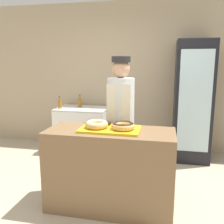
{
  "coord_description": "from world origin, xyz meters",
  "views": [
    {
      "loc": [
        0.56,
        -2.52,
        1.61
      ],
      "look_at": [
        0.0,
        0.1,
        1.08
      ],
      "focal_mm": 40.0,
      "sensor_mm": 36.0,
      "label": 1
    }
  ],
  "objects_px": {
    "serving_tray": "(110,129)",
    "brownie_back_left": "(107,123)",
    "chest_freezer": "(83,129)",
    "bottle_amber": "(60,104)",
    "donut_light_glaze": "(97,124)",
    "bottle_amber_b": "(80,102)",
    "baker_person": "(121,120)",
    "beverage_fridge": "(192,101)",
    "brownie_back_right": "(119,124)",
    "donut_chocolate_glaze": "(123,125)"
  },
  "relations": [
    {
      "from": "serving_tray",
      "to": "brownie_back_left",
      "type": "xyz_separation_m",
      "value": [
        -0.07,
        0.14,
        0.03
      ]
    },
    {
      "from": "chest_freezer",
      "to": "bottle_amber",
      "type": "distance_m",
      "value": 0.63
    },
    {
      "from": "donut_light_glaze",
      "to": "bottle_amber_b",
      "type": "xyz_separation_m",
      "value": [
        -0.84,
        1.85,
        -0.07
      ]
    },
    {
      "from": "donut_light_glaze",
      "to": "baker_person",
      "type": "height_order",
      "value": "baker_person"
    },
    {
      "from": "bottle_amber",
      "to": "chest_freezer",
      "type": "bearing_deg",
      "value": 20.33
    },
    {
      "from": "brownie_back_left",
      "to": "bottle_amber",
      "type": "xyz_separation_m",
      "value": [
        -1.22,
        1.47,
        -0.05
      ]
    },
    {
      "from": "brownie_back_left",
      "to": "bottle_amber",
      "type": "relative_size",
      "value": 0.39
    },
    {
      "from": "baker_person",
      "to": "beverage_fridge",
      "type": "relative_size",
      "value": 0.86
    },
    {
      "from": "beverage_fridge",
      "to": "chest_freezer",
      "type": "relative_size",
      "value": 2.13
    },
    {
      "from": "donut_light_glaze",
      "to": "brownie_back_right",
      "type": "distance_m",
      "value": 0.27
    },
    {
      "from": "brownie_back_right",
      "to": "beverage_fridge",
      "type": "height_order",
      "value": "beverage_fridge"
    },
    {
      "from": "brownie_back_left",
      "to": "chest_freezer",
      "type": "distance_m",
      "value": 1.89
    },
    {
      "from": "donut_chocolate_glaze",
      "to": "baker_person",
      "type": "distance_m",
      "value": 0.55
    },
    {
      "from": "donut_light_glaze",
      "to": "brownie_back_right",
      "type": "height_order",
      "value": "donut_light_glaze"
    },
    {
      "from": "serving_tray",
      "to": "baker_person",
      "type": "relative_size",
      "value": 0.38
    },
    {
      "from": "brownie_back_right",
      "to": "chest_freezer",
      "type": "distance_m",
      "value": 1.96
    },
    {
      "from": "brownie_back_left",
      "to": "bottle_amber",
      "type": "distance_m",
      "value": 1.91
    },
    {
      "from": "donut_chocolate_glaze",
      "to": "bottle_amber",
      "type": "relative_size",
      "value": 1.16
    },
    {
      "from": "brownie_back_left",
      "to": "bottle_amber_b",
      "type": "relative_size",
      "value": 0.37
    },
    {
      "from": "donut_light_glaze",
      "to": "donut_chocolate_glaze",
      "type": "bearing_deg",
      "value": 0.0
    },
    {
      "from": "donut_chocolate_glaze",
      "to": "baker_person",
      "type": "relative_size",
      "value": 0.15
    },
    {
      "from": "serving_tray",
      "to": "beverage_fridge",
      "type": "xyz_separation_m",
      "value": [
        1.01,
        1.74,
        0.07
      ]
    },
    {
      "from": "donut_chocolate_glaze",
      "to": "brownie_back_left",
      "type": "relative_size",
      "value": 2.98
    },
    {
      "from": "serving_tray",
      "to": "bottle_amber_b",
      "type": "relative_size",
      "value": 2.77
    },
    {
      "from": "brownie_back_left",
      "to": "beverage_fridge",
      "type": "height_order",
      "value": "beverage_fridge"
    },
    {
      "from": "baker_person",
      "to": "bottle_amber",
      "type": "distance_m",
      "value": 1.7
    },
    {
      "from": "donut_chocolate_glaze",
      "to": "brownie_back_right",
      "type": "height_order",
      "value": "donut_chocolate_glaze"
    },
    {
      "from": "beverage_fridge",
      "to": "bottle_amber_b",
      "type": "distance_m",
      "value": 2.0
    },
    {
      "from": "brownie_back_left",
      "to": "baker_person",
      "type": "height_order",
      "value": "baker_person"
    },
    {
      "from": "chest_freezer",
      "to": "brownie_back_right",
      "type": "bearing_deg",
      "value": -58.74
    },
    {
      "from": "donut_chocolate_glaze",
      "to": "bottle_amber_b",
      "type": "height_order",
      "value": "bottle_amber_b"
    },
    {
      "from": "beverage_fridge",
      "to": "baker_person",
      "type": "bearing_deg",
      "value": -128.87
    },
    {
      "from": "baker_person",
      "to": "brownie_back_left",
      "type": "bearing_deg",
      "value": -103.7
    },
    {
      "from": "beverage_fridge",
      "to": "chest_freezer",
      "type": "xyz_separation_m",
      "value": [
        -1.92,
        0.01,
        -0.58
      ]
    },
    {
      "from": "chest_freezer",
      "to": "bottle_amber",
      "type": "xyz_separation_m",
      "value": [
        -0.38,
        -0.14,
        0.48
      ]
    },
    {
      "from": "brownie_back_left",
      "to": "bottle_amber_b",
      "type": "distance_m",
      "value": 1.92
    },
    {
      "from": "serving_tray",
      "to": "donut_light_glaze",
      "type": "xyz_separation_m",
      "value": [
        -0.14,
        -0.02,
        0.05
      ]
    },
    {
      "from": "donut_chocolate_glaze",
      "to": "baker_person",
      "type": "xyz_separation_m",
      "value": [
        -0.12,
        0.53,
        -0.06
      ]
    },
    {
      "from": "serving_tray",
      "to": "bottle_amber",
      "type": "relative_size",
      "value": 2.95
    },
    {
      "from": "serving_tray",
      "to": "donut_chocolate_glaze",
      "type": "xyz_separation_m",
      "value": [
        0.14,
        -0.02,
        0.05
      ]
    },
    {
      "from": "bottle_amber",
      "to": "baker_person",
      "type": "bearing_deg",
      "value": -39.91
    },
    {
      "from": "bottle_amber_b",
      "to": "baker_person",
      "type": "bearing_deg",
      "value": -52.56
    },
    {
      "from": "baker_person",
      "to": "bottle_amber_b",
      "type": "distance_m",
      "value": 1.65
    },
    {
      "from": "baker_person",
      "to": "bottle_amber_b",
      "type": "height_order",
      "value": "baker_person"
    },
    {
      "from": "donut_light_glaze",
      "to": "brownie_back_right",
      "type": "xyz_separation_m",
      "value": [
        0.21,
        0.16,
        -0.02
      ]
    },
    {
      "from": "serving_tray",
      "to": "bottle_amber",
      "type": "height_order",
      "value": "bottle_amber"
    },
    {
      "from": "baker_person",
      "to": "bottle_amber",
      "type": "bearing_deg",
      "value": 140.09
    },
    {
      "from": "chest_freezer",
      "to": "bottle_amber_b",
      "type": "distance_m",
      "value": 0.5
    },
    {
      "from": "beverage_fridge",
      "to": "bottle_amber_b",
      "type": "bearing_deg",
      "value": 177.5
    },
    {
      "from": "donut_chocolate_glaze",
      "to": "chest_freezer",
      "type": "distance_m",
      "value": 2.13
    }
  ]
}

